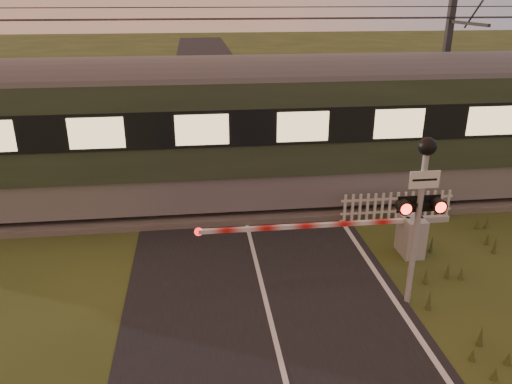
{
  "coord_description": "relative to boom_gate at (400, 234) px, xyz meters",
  "views": [
    {
      "loc": [
        -1.33,
        -7.92,
        6.16
      ],
      "look_at": [
        0.06,
        3.2,
        1.68
      ],
      "focal_mm": 35.0,
      "sensor_mm": 36.0,
      "label": 1
    }
  ],
  "objects": [
    {
      "name": "overhead_wires",
      "position": [
        -3.62,
        3.78,
        5.16
      ],
      "size": [
        120.0,
        0.62,
        0.62
      ],
      "color": "black",
      "rests_on": "ground"
    },
    {
      "name": "track_bed",
      "position": [
        -3.62,
        3.78,
        -0.5
      ],
      "size": [
        140.0,
        3.4,
        0.39
      ],
      "color": "#47423D",
      "rests_on": "ground"
    },
    {
      "name": "picket_fence",
      "position": [
        0.69,
        1.89,
        -0.11
      ],
      "size": [
        3.3,
        0.08,
        0.9
      ],
      "color": "silver",
      "rests_on": "ground"
    },
    {
      "name": "boom_gate",
      "position": [
        0.0,
        0.0,
        0.0
      ],
      "size": [
        6.3,
        0.78,
        1.03
      ],
      "color": "gray",
      "rests_on": "ground"
    },
    {
      "name": "ground",
      "position": [
        -3.62,
        -2.72,
        -0.57
      ],
      "size": [
        160.0,
        160.0,
        0.0
      ],
      "primitive_type": "plane",
      "color": "#2E3A16",
      "rests_on": "ground"
    },
    {
      "name": "crossing_signal",
      "position": [
        -0.61,
        -2.04,
        1.94
      ],
      "size": [
        0.93,
        0.37,
        3.64
      ],
      "color": "gray",
      "rests_on": "ground"
    },
    {
      "name": "catenary_mast",
      "position": [
        3.72,
        6.0,
        2.87
      ],
      "size": [
        0.21,
        2.45,
        6.59
      ],
      "color": "#2D2D30",
      "rests_on": "ground"
    },
    {
      "name": "road",
      "position": [
        -3.6,
        -2.95,
        -0.56
      ],
      "size": [
        6.0,
        140.0,
        0.03
      ],
      "color": "black",
      "rests_on": "ground"
    }
  ]
}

